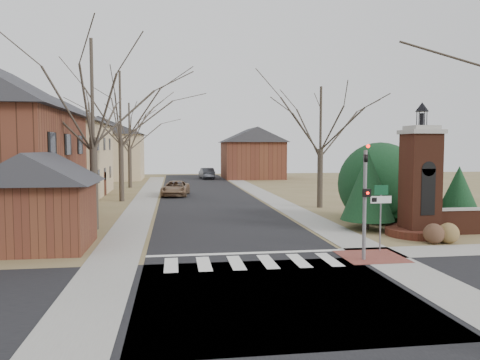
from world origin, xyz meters
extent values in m
plane|color=brown|center=(0.00, 0.00, 0.00)|extent=(120.00, 120.00, 0.00)
cube|color=black|center=(0.00, 22.00, 0.01)|extent=(8.00, 70.00, 0.01)
cube|color=black|center=(0.00, -3.00, 0.01)|extent=(120.00, 8.00, 0.01)
cube|color=silver|center=(0.00, 0.80, 0.01)|extent=(8.00, 2.20, 0.02)
cube|color=silver|center=(0.00, 2.30, 0.01)|extent=(8.00, 0.35, 0.02)
cube|color=gray|center=(5.20, 22.00, 0.01)|extent=(2.00, 60.00, 0.02)
cube|color=gray|center=(-5.20, 22.00, 0.01)|extent=(2.00, 60.00, 0.02)
cube|color=brown|center=(4.80, 1.00, 0.01)|extent=(2.40, 2.40, 0.02)
cylinder|color=slate|center=(4.30, 0.60, 2.10)|extent=(0.14, 0.14, 4.20)
imported|color=black|center=(4.30, 0.60, 4.05)|extent=(0.15, 0.18, 0.90)
sphere|color=#FF0C05|center=(4.30, 0.38, 4.35)|extent=(0.14, 0.14, 0.14)
cube|color=black|center=(4.30, 0.42, 2.60)|extent=(0.28, 0.16, 0.30)
sphere|color=#FF0C05|center=(4.30, 0.33, 2.60)|extent=(0.11, 0.11, 0.11)
cylinder|color=slate|center=(5.60, 2.00, 1.30)|extent=(0.06, 0.06, 2.60)
cube|color=silver|center=(5.60, 1.98, 2.15)|extent=(0.90, 0.03, 0.30)
cube|color=black|center=(5.30, 1.97, 2.15)|extent=(0.22, 0.02, 0.18)
cube|color=#0D4124|center=(5.60, 1.98, 2.55)|extent=(0.60, 0.03, 0.40)
cylinder|color=#4F2517|center=(9.00, 5.00, 0.18)|extent=(3.20, 3.20, 0.36)
cube|color=#4F2517|center=(9.00, 5.00, 2.50)|extent=(1.50, 1.50, 5.00)
cube|color=black|center=(9.00, 4.28, 2.20)|extent=(0.70, 0.10, 2.20)
cube|color=gray|center=(9.00, 5.00, 5.05)|extent=(1.70, 1.70, 0.20)
cube|color=gray|center=(9.00, 5.00, 5.25)|extent=(1.30, 1.30, 0.20)
cylinder|color=black|center=(9.00, 5.00, 5.65)|extent=(0.20, 0.20, 0.60)
cone|color=black|center=(9.00, 5.00, 6.25)|extent=(0.64, 0.64, 0.45)
cube|color=tan|center=(-13.50, 27.00, 3.20)|extent=(9.00, 12.00, 6.40)
cube|color=tan|center=(-16.02, 24.60, 7.53)|extent=(0.75, 0.75, 3.50)
cube|color=brown|center=(-8.50, 4.50, 1.40)|extent=(4.00, 4.00, 2.80)
cube|color=brown|center=(-9.62, 3.70, 3.38)|extent=(0.75, 0.75, 1.82)
cube|color=tan|center=(-12.00, 48.00, 3.00)|extent=(10.00, 8.00, 6.00)
cube|color=tan|center=(-14.80, 46.40, 6.99)|extent=(0.75, 0.75, 3.08)
cube|color=brown|center=(8.00, 48.00, 2.50)|extent=(8.00, 8.00, 5.00)
cube|color=brown|center=(5.76, 46.40, 5.90)|extent=(0.75, 0.75, 2.80)
cylinder|color=#473D33|center=(7.20, 7.00, 0.25)|extent=(0.20, 0.20, 0.50)
cone|color=#113319|center=(7.20, 7.00, 2.30)|extent=(2.80, 2.80, 3.60)
cylinder|color=#473D33|center=(10.50, 8.20, 0.25)|extent=(0.20, 0.20, 0.50)
cone|color=#113319|center=(10.50, 8.20, 2.60)|extent=(3.40, 3.40, 4.20)
cylinder|color=#473D33|center=(12.50, 7.20, 0.25)|extent=(0.20, 0.20, 0.50)
cone|color=#113319|center=(12.50, 7.20, 1.90)|extent=(2.40, 2.40, 2.80)
sphere|color=#113319|center=(9.00, 9.50, 2.40)|extent=(4.80, 4.80, 4.80)
cylinder|color=#473D33|center=(-7.00, 9.00, 2.42)|extent=(0.40, 0.40, 4.83)
cylinder|color=#473D33|center=(-7.00, 22.00, 2.52)|extent=(0.40, 0.40, 5.04)
cylinder|color=#473D33|center=(-7.50, 35.00, 2.21)|extent=(0.40, 0.40, 4.41)
cylinder|color=#473D33|center=(7.50, 16.00, 2.10)|extent=(0.40, 0.40, 4.20)
imported|color=#816246|center=(-2.72, 25.59, 0.66)|extent=(2.77, 5.01, 1.33)
imported|color=#32343A|center=(1.60, 47.58, 0.76)|extent=(2.02, 4.73, 1.52)
sphere|color=brown|center=(8.60, 3.00, 0.46)|extent=(0.92, 0.92, 0.92)
sphere|color=olive|center=(9.30, 3.00, 0.47)|extent=(0.93, 0.93, 0.93)
camera|label=1|loc=(-2.88, -16.19, 4.30)|focal=35.00mm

